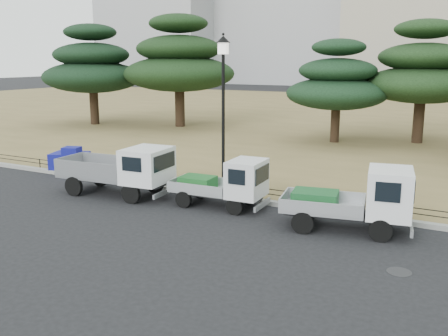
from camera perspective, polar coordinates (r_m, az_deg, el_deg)
The scene contains 14 objects.
ground at distance 16.19m, azimuth -3.33°, elevation -5.84°, with size 220.00×220.00×0.00m, color black.
lawn at distance 44.74m, azimuth 17.46°, elevation 5.41°, with size 120.00×56.00×0.15m, color olive.
curb at distance 18.35m, azimuth 0.88°, elevation -3.37°, with size 120.00×0.25×0.16m, color gray.
truck_large at distance 19.06m, azimuth -11.68°, elevation -0.01°, with size 4.45×2.02×1.89m.
truck_kei_front at distance 17.18m, azimuth 0.13°, elevation -1.75°, with size 3.34×1.55×1.74m.
truck_kei_rear at distance 15.33m, azimuth 14.87°, elevation -3.49°, with size 3.95×2.19×1.95m.
street_lamp at distance 18.19m, azimuth -0.09°, elevation 9.07°, with size 0.51×0.51×5.71m.
pipe_fence at distance 18.38m, azimuth 1.09°, elevation -2.18°, with size 38.00×0.04×0.40m.
tarp_pile at distance 23.75m, azimuth -17.19°, elevation 0.92°, with size 1.85×1.59×1.04m.
manhole at distance 13.05m, azimuth 19.39°, elevation -11.14°, with size 0.60×0.60×0.01m, color #2D2D30.
pine_west_far at distance 39.48m, azimuth -14.84°, elevation 11.10°, with size 7.39×7.39×7.46m.
pine_west_near at distance 37.03m, azimuth -5.16°, elevation 11.92°, with size 8.06×8.06×8.06m.
pine_center_left at distance 30.50m, azimuth 12.79°, elevation 9.43°, with size 5.97×5.97×6.07m.
pine_center_right at distance 31.65m, azimuth 21.74°, elevation 10.12°, with size 6.73×6.73×7.15m.
Camera 1 is at (8.00, -13.14, 5.06)m, focal length 40.00 mm.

